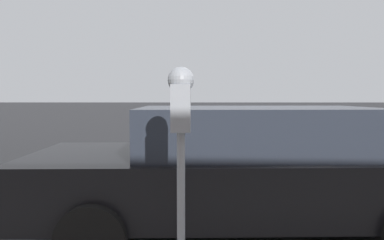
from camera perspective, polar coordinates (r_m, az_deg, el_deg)
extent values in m
plane|color=#2B2B2D|center=(5.49, 8.23, -13.29)|extent=(220.00, 220.00, 0.00)
cylinder|color=gray|center=(2.83, -1.68, -13.98)|extent=(0.06, 0.06, 1.20)
cube|color=gray|center=(2.70, -1.71, 1.81)|extent=(0.20, 0.14, 0.34)
sphere|color=gray|center=(2.70, -1.72, 6.12)|extent=(0.19, 0.19, 0.19)
cube|color=gold|center=(2.81, -1.62, 1.00)|extent=(0.01, 0.11, 0.12)
cube|color=black|center=(2.80, -1.63, 3.43)|extent=(0.01, 0.10, 0.08)
cube|color=black|center=(4.40, 7.23, -8.95)|extent=(2.08, 4.78, 0.63)
cube|color=#232833|center=(4.35, 9.75, -1.49)|extent=(1.79, 2.69, 0.52)
cylinder|color=black|center=(3.61, -15.05, -17.07)|extent=(0.24, 0.65, 0.64)
cylinder|color=black|center=(5.44, -10.06, -9.97)|extent=(0.24, 0.65, 0.64)
cylinder|color=black|center=(5.77, 20.46, -9.36)|extent=(0.24, 0.65, 0.64)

